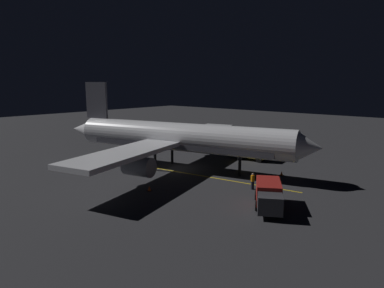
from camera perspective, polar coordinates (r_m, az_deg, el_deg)
name	(u,v)px	position (r m, az deg, el deg)	size (l,w,h in m)	color
ground_plane	(180,169)	(43.91, -1.98, -4.32)	(180.00, 180.00, 0.20)	#2C2C30
apron_guide_stripe	(200,175)	(40.71, 1.34, -5.34)	(0.24, 24.20, 0.01)	gold
airliner	(176,138)	(43.36, -2.71, 1.00)	(34.55, 35.22, 11.10)	white
baggage_truck	(269,195)	(30.84, 12.81, -8.44)	(6.02, 4.76, 2.27)	maroon
catering_truck	(248,151)	(49.58, 9.51, -1.20)	(2.82, 6.16, 2.38)	gold
ground_crew_worker	(253,181)	(35.89, 10.20, -6.18)	(0.40, 0.40, 1.74)	black
traffic_cone_near_left	(282,173)	(42.09, 14.89, -4.82)	(0.50, 0.50, 0.55)	#EA590F
traffic_cone_near_right	(149,189)	(35.26, -7.23, -7.48)	(0.50, 0.50, 0.55)	#EA590F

